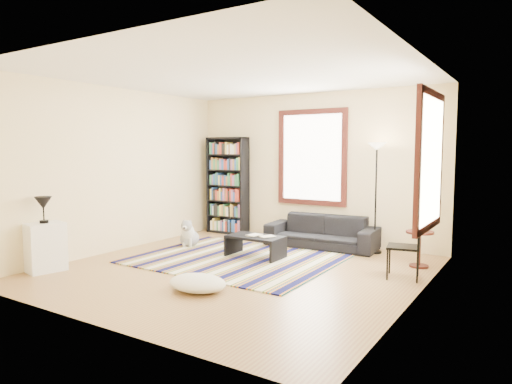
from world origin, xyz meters
The scene contains 21 objects.
floor centered at (0.00, 0.00, -0.05)m, with size 5.00×5.00×0.10m, color #9E7F48.
ceiling centered at (0.00, 0.00, 2.85)m, with size 5.00×5.00×0.10m, color white.
wall_back centered at (0.00, 2.55, 1.40)m, with size 5.00×0.10×2.80m, color beige.
wall_front centered at (0.00, -2.55, 1.40)m, with size 5.00×0.10×2.80m, color beige.
wall_left centered at (-2.55, 0.00, 1.40)m, with size 0.10×5.00×2.80m, color beige.
wall_right centered at (2.55, 0.00, 1.40)m, with size 0.10×5.00×2.80m, color beige.
window_back centered at (0.00, 2.47, 1.60)m, with size 1.20×0.06×1.60m, color white.
window_right centered at (2.47, 0.80, 1.60)m, with size 0.06×1.20×1.60m, color white.
rug centered at (-0.38, 0.49, 0.01)m, with size 3.05×2.44×0.02m, color #0C0D3D.
sofa centered at (0.40, 2.05, 0.29)m, with size 0.76×1.95×0.57m, color black.
bookshelf centered at (-1.85, 2.32, 1.00)m, with size 0.90×0.30×2.00m, color black.
coffee_table centered at (-0.18, 0.76, 0.18)m, with size 0.90×0.50×0.36m, color black.
book_a centered at (-0.28, 0.76, 0.37)m, with size 0.18×0.24×0.02m, color beige.
book_b centered at (-0.03, 0.81, 0.37)m, with size 0.17×0.23×0.02m, color beige.
floor_cushion centered at (0.14, -1.08, 0.10)m, with size 0.77×0.58×0.19m, color silver.
floor_lamp centered at (1.34, 2.15, 0.93)m, with size 0.30×0.30×1.86m, color black, non-canonical shape.
side_table centered at (2.20, 1.57, 0.27)m, with size 0.40×0.40×0.54m, color #3F160F.
folding_chair centered at (2.15, 0.84, 0.43)m, with size 0.42×0.40×0.86m, color black.
white_cabinet centered at (-2.30, -1.54, 0.35)m, with size 0.38×0.50×0.70m, color white.
table_lamp centered at (-2.30, -1.54, 0.89)m, with size 0.24×0.24×0.38m, color black, non-canonical shape.
dog centered at (-1.64, 0.85, 0.25)m, with size 0.36×0.50×0.50m, color #B4B4B4, non-canonical shape.
Camera 1 is at (3.71, -5.36, 1.75)m, focal length 32.00 mm.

